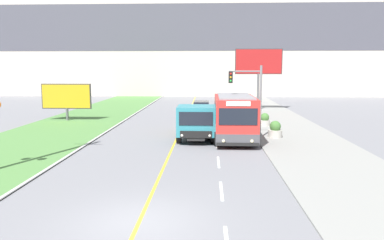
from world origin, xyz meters
TOP-DOWN VIEW (x-y plane):
  - ground_plane at (0.00, 0.00)m, footprint 300.00×300.00m
  - lane_marking_centre at (0.32, 1.45)m, footprint 2.88×140.00m
  - apartment_block_background at (0.00, 55.85)m, footprint 80.00×8.04m
  - city_bus at (3.96, 13.54)m, footprint 2.74×6.00m
  - dump_truck at (1.43, 13.77)m, footprint 2.59×6.59m
  - car_distant at (1.47, 26.97)m, footprint 1.80×4.30m
  - traffic_light_mast at (5.05, 14.37)m, footprint 2.28×0.32m
  - billboard_large at (7.82, 31.49)m, footprint 5.28×0.24m
  - billboard_small at (-10.94, 22.62)m, footprint 4.60×0.24m
  - planter_round_near at (6.87, 14.60)m, footprint 0.96×0.96m
  - planter_round_second at (6.93, 19.89)m, footprint 0.89×0.89m
  - planter_round_third at (6.74, 25.19)m, footprint 0.90×0.90m
  - planter_round_far at (6.89, 30.49)m, footprint 1.00×1.00m

SIDE VIEW (x-z plane):
  - ground_plane at x=0.00m, z-range 0.00..0.00m
  - lane_marking_centre at x=0.32m, z-range 0.00..0.01m
  - planter_round_second at x=6.93m, z-range 0.02..1.08m
  - planter_round_third at x=6.74m, z-range 0.01..1.12m
  - planter_round_far at x=6.89m, z-range 0.01..1.16m
  - planter_round_near at x=6.87m, z-range 0.01..1.17m
  - car_distant at x=1.47m, z-range -0.04..1.41m
  - dump_truck at x=1.43m, z-range 0.04..2.46m
  - city_bus at x=3.96m, z-range 0.02..3.09m
  - billboard_small at x=-10.94m, z-range 0.51..3.94m
  - traffic_light_mast at x=5.05m, z-range 0.72..5.78m
  - billboard_large at x=7.82m, z-range 1.84..8.84m
  - apartment_block_background at x=0.00m, z-range 0.00..21.90m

